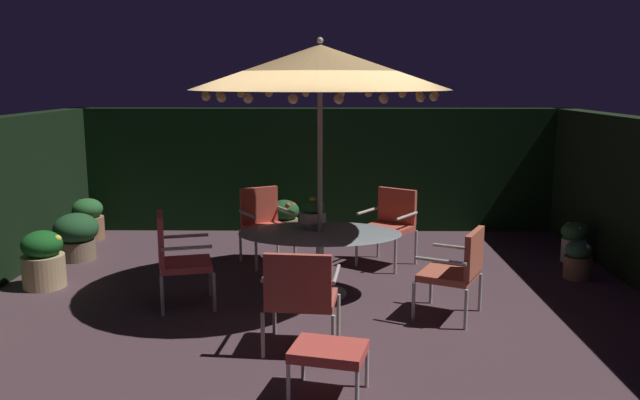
% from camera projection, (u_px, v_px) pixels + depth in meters
% --- Properties ---
extents(ground_plane, '(8.03, 7.34, 0.02)m').
position_uv_depth(ground_plane, '(316.00, 302.00, 7.16)').
color(ground_plane, '#483339').
extents(hedge_backdrop_rear, '(8.03, 0.30, 1.96)m').
position_uv_depth(hedge_backdrop_rear, '(319.00, 169.00, 10.44)').
color(hedge_backdrop_rear, black).
rests_on(hedge_backdrop_rear, ground_plane).
extents(patio_dining_table, '(1.83, 1.22, 0.73)m').
position_uv_depth(patio_dining_table, '(320.00, 243.00, 7.26)').
color(patio_dining_table, '#B2B4A9').
rests_on(patio_dining_table, ground_plane).
extents(patio_umbrella, '(2.81, 2.81, 2.85)m').
position_uv_depth(patio_umbrella, '(320.00, 67.00, 6.91)').
color(patio_umbrella, '#B7ADA6').
rests_on(patio_umbrella, ground_plane).
extents(centerpiece_planter, '(0.30, 0.30, 0.37)m').
position_uv_depth(centerpiece_planter, '(313.00, 212.00, 7.35)').
color(centerpiece_planter, beige).
rests_on(centerpiece_planter, patio_dining_table).
extents(patio_chair_north, '(0.71, 0.65, 0.95)m').
position_uv_depth(patio_chair_north, '(300.00, 293.00, 5.73)').
color(patio_chair_north, '#B8AEA4').
rests_on(patio_chair_north, ground_plane).
extents(patio_chair_northeast, '(0.78, 0.80, 0.93)m').
position_uv_depth(patio_chair_northeast, '(458.00, 267.00, 6.57)').
color(patio_chair_northeast, '#B3B3AB').
rests_on(patio_chair_northeast, ground_plane).
extents(patio_chair_east, '(0.83, 0.82, 0.99)m').
position_uv_depth(patio_chair_east, '(391.00, 221.00, 8.52)').
color(patio_chair_east, '#B5B1A5').
rests_on(patio_chair_east, ground_plane).
extents(patio_chair_southeast, '(0.78, 0.78, 0.99)m').
position_uv_depth(patio_chair_southeast, '(264.00, 220.00, 8.64)').
color(patio_chair_southeast, '#B7AEA9').
rests_on(patio_chair_southeast, ground_plane).
extents(patio_chair_south, '(0.69, 0.68, 1.03)m').
position_uv_depth(patio_chair_south, '(176.00, 254.00, 6.89)').
color(patio_chair_south, '#B4AFAB').
rests_on(patio_chair_south, ground_plane).
extents(ottoman_footrest, '(0.65, 0.56, 0.40)m').
position_uv_depth(ottoman_footrest, '(329.00, 353.00, 4.97)').
color(ottoman_footrest, '#B3AFAA').
rests_on(ottoman_footrest, ground_plane).
extents(potted_plant_right_near, '(0.47, 0.47, 0.58)m').
position_uv_depth(potted_plant_right_near, '(284.00, 217.00, 10.04)').
color(potted_plant_right_near, olive).
rests_on(potted_plant_right_near, ground_plane).
extents(potted_plant_left_far, '(0.33, 0.33, 0.48)m').
position_uv_depth(potted_plant_left_far, '(578.00, 259.00, 7.93)').
color(potted_plant_left_far, olive).
rests_on(potted_plant_left_far, ground_plane).
extents(potted_plant_back_left, '(0.35, 0.36, 0.54)m').
position_uv_depth(potted_plant_back_left, '(574.00, 241.00, 8.66)').
color(potted_plant_back_left, beige).
rests_on(potted_plant_back_left, ground_plane).
extents(potted_plant_back_center, '(0.49, 0.49, 0.68)m').
position_uv_depth(potted_plant_back_center, '(43.00, 259.00, 7.59)').
color(potted_plant_back_center, tan).
rests_on(potted_plant_back_center, ground_plane).
extents(potted_plant_back_right, '(0.60, 0.60, 0.64)m').
position_uv_depth(potted_plant_back_right, '(76.00, 235.00, 8.76)').
color(potted_plant_back_right, '#7C664F').
rests_on(potted_plant_back_right, ground_plane).
extents(potted_plant_right_far, '(0.47, 0.47, 0.63)m').
position_uv_depth(potted_plant_right_far, '(88.00, 219.00, 9.90)').
color(potted_plant_right_far, '#896144').
rests_on(potted_plant_right_far, ground_plane).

